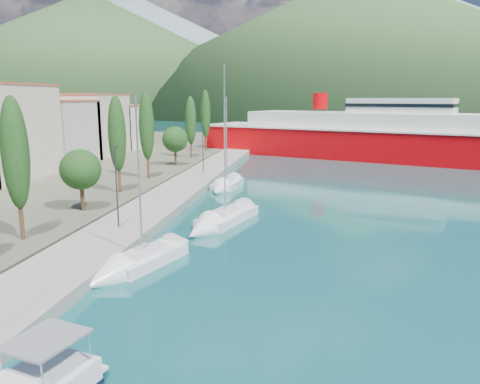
# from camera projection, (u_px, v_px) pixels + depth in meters

# --- Properties ---
(ground) EXTENTS (1400.00, 1400.00, 0.00)m
(ground) POSITION_uv_depth(u_px,v_px,m) (296.00, 133.00, 137.73)
(ground) COLOR #135054
(quay) EXTENTS (5.00, 88.00, 0.80)m
(quay) POSITION_uv_depth(u_px,v_px,m) (172.00, 196.00, 48.05)
(quay) COLOR gray
(quay) RESTS_ON ground
(hills_far) EXTENTS (1480.00, 900.00, 180.00)m
(hills_far) POSITION_uv_depth(u_px,v_px,m) (425.00, 43.00, 583.71)
(hills_far) COLOR slate
(hills_far) RESTS_ON ground
(hills_near) EXTENTS (1010.00, 520.00, 115.00)m
(hills_near) POSITION_uv_depth(u_px,v_px,m) (440.00, 46.00, 357.24)
(hills_near) COLOR #34572C
(hills_near) RESTS_ON ground
(town_buildings) EXTENTS (9.20, 69.20, 11.30)m
(town_buildings) POSITION_uv_depth(u_px,v_px,m) (26.00, 135.00, 61.12)
(town_buildings) COLOR beige
(town_buildings) RESTS_ON land_strip
(tree_row) EXTENTS (3.67, 63.45, 10.98)m
(tree_row) POSITION_uv_depth(u_px,v_px,m) (142.00, 136.00, 54.10)
(tree_row) COLOR #47301E
(tree_row) RESTS_ON land_strip
(lamp_posts) EXTENTS (0.15, 47.34, 6.06)m
(lamp_posts) POSITION_uv_depth(u_px,v_px,m) (130.00, 178.00, 36.89)
(lamp_posts) COLOR #2D2D33
(lamp_posts) RESTS_ON quay
(sailboat_near) EXTENTS (4.92, 8.29, 11.43)m
(sailboat_near) POSITION_uv_depth(u_px,v_px,m) (125.00, 269.00, 27.89)
(sailboat_near) COLOR silver
(sailboat_near) RESTS_ON ground
(sailboat_mid) EXTENTS (5.29, 10.00, 13.93)m
(sailboat_mid) POSITION_uv_depth(u_px,v_px,m) (214.00, 224.00, 37.66)
(sailboat_mid) COLOR silver
(sailboat_mid) RESTS_ON ground
(sailboat_far) EXTENTS (3.28, 7.95, 11.37)m
(sailboat_far) POSITION_uv_depth(u_px,v_px,m) (223.00, 187.00, 53.06)
(sailboat_far) COLOR silver
(sailboat_far) RESTS_ON ground
(ferry) EXTENTS (59.52, 33.23, 11.73)m
(ferry) POSITION_uv_depth(u_px,v_px,m) (365.00, 137.00, 80.92)
(ferry) COLOR #C20207
(ferry) RESTS_ON ground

